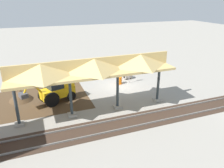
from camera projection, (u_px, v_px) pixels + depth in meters
ground_plane at (120, 86)px, 25.00m from camera, size 120.00×120.00×0.00m
dirt_work_zone at (40, 100)px, 21.50m from camera, size 9.41×7.00×0.01m
platform_canopy at (94, 67)px, 17.85m from camera, size 13.77×3.20×4.90m
rail_tracks at (154, 117)px, 18.39m from camera, size 60.00×2.58×0.15m
stop_sign at (129, 71)px, 25.26m from camera, size 0.76×0.09×2.17m
backhoe at (56, 89)px, 20.83m from camera, size 5.16×2.81×2.82m
dirt_mound at (21, 100)px, 21.62m from camera, size 4.65×4.65×2.15m
concrete_pipe at (127, 76)px, 27.09m from camera, size 1.09×0.96×0.82m
traffic_barrel at (119, 80)px, 25.42m from camera, size 0.56×0.56×0.90m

